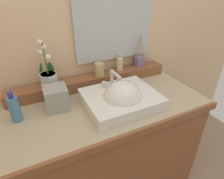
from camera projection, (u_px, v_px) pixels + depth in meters
wall_back at (81, 17)px, 1.28m from camera, size 3.15×0.20×2.54m
vanity_cabinet at (108, 148)px, 1.38m from camera, size 1.22×0.62×0.83m
back_ledge at (93, 81)px, 1.35m from camera, size 1.15×0.11×0.08m
sink_basin at (122, 100)px, 1.14m from camera, size 0.44×0.36×0.28m
potted_plant at (48, 76)px, 1.16m from camera, size 0.11×0.11×0.30m
soap_dispenser at (120, 63)px, 1.40m from camera, size 0.05×0.05×0.13m
tumbler_cup at (99, 69)px, 1.31m from camera, size 0.07×0.07×0.09m
reed_diffuser at (139, 61)px, 1.47m from camera, size 0.11×0.08×0.24m
lotion_bottle at (15, 109)px, 0.99m from camera, size 0.06×0.06×0.18m
tissue_box at (56, 98)px, 1.09m from camera, size 0.14×0.14×0.14m
mirror at (114, 21)px, 1.28m from camera, size 0.58×0.02×0.53m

